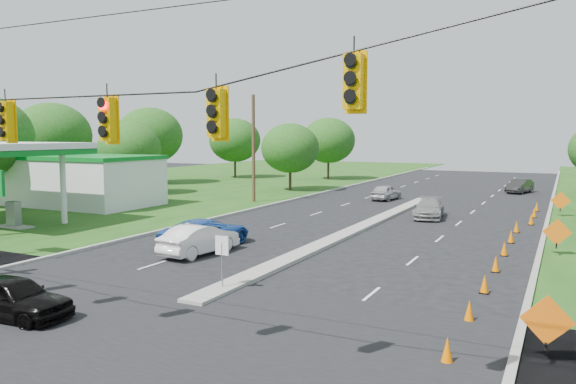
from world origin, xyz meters
The scene contains 35 objects.
ground centered at (0.00, 0.00, 0.00)m, with size 160.00×160.00×0.00m, color black.
grass_left centered at (-30.00, 20.00, 0.00)m, with size 40.00×160.00×0.06m, color #1E4714.
cross_street centered at (0.00, 0.00, 0.00)m, with size 160.00×14.00×0.02m, color black.
curb_left centered at (-10.10, 30.00, 0.00)m, with size 0.25×110.00×0.16m, color gray.
curb_right centered at (10.10, 30.00, 0.00)m, with size 0.25×110.00×0.16m, color gray.
median centered at (0.00, 21.00, 0.00)m, with size 1.00×34.00×0.18m, color gray.
median_sign centered at (0.00, 6.00, 1.46)m, with size 0.55×0.06×2.05m.
signal_span centered at (-0.05, -1.00, 4.97)m, with size 25.60×0.32×9.00m.
utility_pole_far_left centered at (-12.50, 30.00, 4.50)m, with size 0.28×0.28×9.00m, color #422D1C.
gas_station centered at (-23.64, 20.24, 2.58)m, with size 18.40×19.70×5.20m.
cone_0 centered at (8.60, 3.00, 0.35)m, with size 0.32×0.32×0.70m, color #EB6B00.
cone_1 centered at (8.60, 6.50, 0.35)m, with size 0.32×0.32×0.70m, color #EB6B00.
cone_2 centered at (8.60, 10.00, 0.35)m, with size 0.32×0.32×0.70m, color #EB6B00.
cone_3 centered at (8.60, 13.50, 0.35)m, with size 0.32×0.32×0.70m, color #EB6B00.
cone_4 centered at (8.60, 17.00, 0.35)m, with size 0.32×0.32×0.70m, color #EB6B00.
cone_5 centered at (8.60, 20.50, 0.35)m, with size 0.32×0.32×0.70m, color #EB6B00.
cone_6 centered at (8.60, 24.00, 0.35)m, with size 0.32×0.32×0.70m, color #EB6B00.
cone_7 centered at (9.20, 27.50, 0.35)m, with size 0.32×0.32×0.70m, color #EB6B00.
cone_8 centered at (9.20, 31.00, 0.35)m, with size 0.32×0.32×0.70m, color #EB6B00.
cone_9 centered at (9.20, 34.50, 0.35)m, with size 0.32×0.32×0.70m, color #EB6B00.
work_sign_0 centered at (10.80, 4.00, 1.09)m, with size 1.27×0.58×1.37m.
work_sign_1 centered at (10.80, 18.00, 1.09)m, with size 1.27×0.58×1.37m.
work_sign_2 centered at (10.80, 32.00, 1.09)m, with size 1.27×0.58×1.37m.
tree_2 centered at (-26.00, 30.00, 4.34)m, with size 5.88×5.88×6.86m.
tree_3 centered at (-32.00, 40.00, 5.58)m, with size 7.56×7.56×8.82m.
tree_4 centered at (-28.00, 52.00, 4.96)m, with size 6.72×6.72×7.84m.
tree_5 centered at (-14.00, 40.00, 4.34)m, with size 5.88×5.88×6.86m.
tree_6 centered at (-16.00, 55.00, 4.96)m, with size 6.72×6.72×7.84m.
tree_14 centered at (-34.00, 28.00, 5.58)m, with size 7.56×7.56×8.82m.
black_sedan centered at (-4.14, 0.52, 0.68)m, with size 1.60×3.98×1.36m, color black.
white_sedan centered at (-4.49, 10.89, 0.72)m, with size 1.53×4.38×1.44m, color white.
blue_pickup centered at (-5.33, 12.66, 0.72)m, with size 2.39×5.18×1.44m, color #2150AB.
silver_car_far centered at (2.73, 27.59, 0.66)m, with size 1.85×4.55×1.32m, color gray.
silver_car_oncoming centered at (-3.01, 36.67, 0.68)m, with size 1.60×3.98×1.36m, color #A8A8A8.
dark_car_receding centered at (7.03, 48.18, 0.69)m, with size 1.45×4.17×1.37m, color black.
Camera 1 is at (11.06, -10.84, 5.71)m, focal length 35.00 mm.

